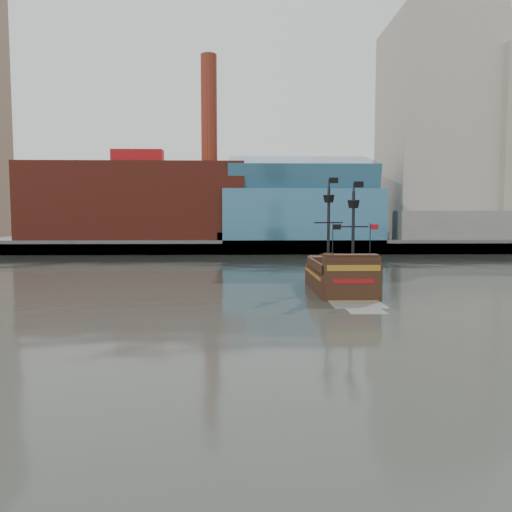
{
  "coord_description": "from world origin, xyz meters",
  "views": [
    {
      "loc": [
        -1.54,
        -28.0,
        6.96
      ],
      "look_at": [
        -0.47,
        9.05,
        4.0
      ],
      "focal_mm": 35.0,
      "sensor_mm": 36.0,
      "label": 1
    }
  ],
  "objects": [
    {
      "name": "seawall",
      "position": [
        0.0,
        62.5,
        1.3
      ],
      "size": [
        220.0,
        1.0,
        2.6
      ],
      "primitive_type": "cube",
      "color": "#4C4C49",
      "rests_on": "ground"
    },
    {
      "name": "promenade_far",
      "position": [
        0.0,
        92.0,
        1.0
      ],
      "size": [
        220.0,
        60.0,
        2.0
      ],
      "primitive_type": "cube",
      "color": "slate",
      "rests_on": "ground"
    },
    {
      "name": "ground",
      "position": [
        0.0,
        0.0,
        0.0
      ],
      "size": [
        400.0,
        400.0,
        0.0
      ],
      "primitive_type": "plane",
      "color": "#2A2C27",
      "rests_on": "ground"
    },
    {
      "name": "pirate_ship",
      "position": [
        7.62,
        18.08,
        1.04
      ],
      "size": [
        4.9,
        15.28,
        11.43
      ],
      "rotation": [
        0.0,
        0.0,
        -0.0
      ],
      "color": "black",
      "rests_on": "ground"
    },
    {
      "name": "skyline",
      "position": [
        5.21,
        84.56,
        24.55
      ],
      "size": [
        149.0,
        45.0,
        62.0
      ],
      "color": "brown",
      "rests_on": "promenade_far"
    }
  ]
}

